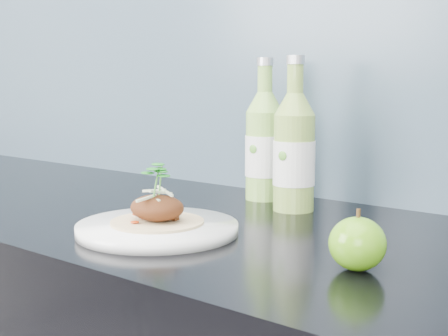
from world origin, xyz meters
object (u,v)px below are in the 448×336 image
at_px(cider_bottle_right, 294,152).
at_px(cider_bottle_left, 264,146).
at_px(dinner_plate, 157,228).
at_px(green_apple, 357,244).

bearing_deg(cider_bottle_right, cider_bottle_left, 145.08).
bearing_deg(cider_bottle_right, dinner_plate, -110.81).
bearing_deg(dinner_plate, green_apple, 4.08).
height_order(dinner_plate, cider_bottle_right, cider_bottle_right).
relative_size(dinner_plate, cider_bottle_right, 0.94).
distance_m(green_apple, cider_bottle_right, 0.36).
distance_m(green_apple, cider_bottle_left, 0.47).
xyz_separation_m(green_apple, cider_bottle_right, (-0.25, 0.25, 0.07)).
xyz_separation_m(dinner_plate, cider_bottle_left, (-0.04, 0.33, 0.09)).
bearing_deg(dinner_plate, cider_bottle_right, 76.49).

